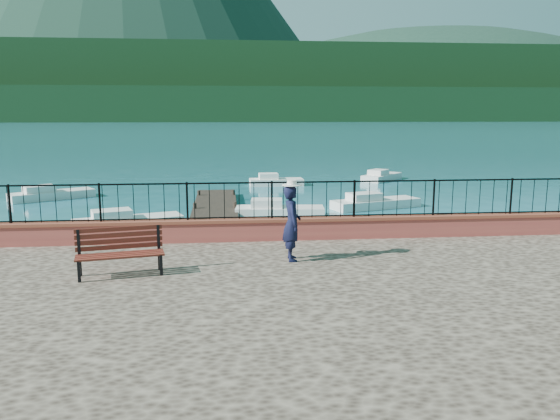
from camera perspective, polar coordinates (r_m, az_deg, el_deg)
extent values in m
plane|color=#19596B|center=(11.42, 2.35, -13.20)|extent=(2000.00, 2000.00, 0.00)
cube|color=#AB4A3D|center=(14.49, 0.34, -1.97)|extent=(28.00, 0.46, 0.58)
cube|color=black|center=(14.35, 0.34, 1.02)|extent=(27.00, 0.05, 0.95)
cube|color=#2D231C|center=(22.81, -6.89, -1.02)|extent=(2.00, 16.00, 0.30)
cube|color=black|center=(310.42, -5.58, 10.87)|extent=(900.00, 60.00, 18.00)
cube|color=black|center=(370.80, -5.66, 12.74)|extent=(900.00, 120.00, 44.00)
ellipsoid|color=#142D23|center=(611.90, 15.68, 9.29)|extent=(448.00, 384.00, 180.00)
cube|color=black|center=(11.76, -16.31, -5.58)|extent=(1.83, 0.87, 0.44)
cube|color=maroon|center=(11.91, -16.45, -2.98)|extent=(1.74, 0.43, 0.54)
imported|color=black|center=(12.34, 1.24, -1.38)|extent=(0.42, 0.64, 1.72)
cylinder|color=white|center=(12.19, 1.26, 2.86)|extent=(0.44, 0.44, 0.12)
cube|color=silver|center=(22.53, -15.56, -0.81)|extent=(4.39, 2.60, 0.80)
cube|color=silver|center=(24.12, -0.02, 0.26)|extent=(3.99, 1.67, 0.80)
cube|color=silver|center=(26.65, 9.99, 1.05)|extent=(4.54, 2.56, 0.80)
cube|color=silver|center=(31.45, -22.72, 1.78)|extent=(4.26, 3.37, 0.80)
cube|color=white|center=(34.56, -0.39, 3.25)|extent=(3.39, 1.40, 0.80)
cube|color=silver|center=(37.89, 10.60, 3.68)|extent=(3.44, 3.58, 0.80)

